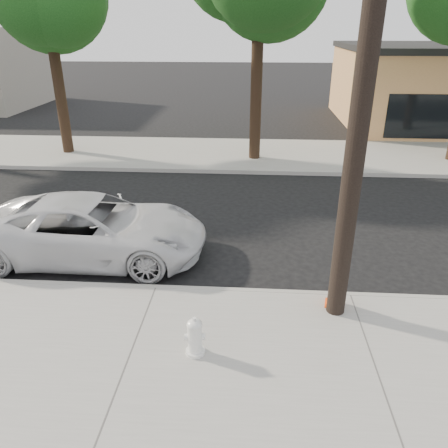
{
  "coord_description": "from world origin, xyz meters",
  "views": [
    {
      "loc": [
        1.95,
        -9.73,
        5.13
      ],
      "look_at": [
        1.33,
        -0.73,
        1.0
      ],
      "focal_mm": 35.0,
      "sensor_mm": 36.0,
      "label": 1
    }
  ],
  "objects": [
    {
      "name": "utility_pole",
      "position": [
        3.6,
        -2.7,
        4.7
      ],
      "size": [
        1.4,
        0.34,
        9.0
      ],
      "color": "black",
      "rests_on": "near_sidewalk"
    },
    {
      "name": "traffic_cone",
      "position": [
        3.61,
        -2.5,
        0.47
      ],
      "size": [
        0.4,
        0.4,
        0.66
      ],
      "rotation": [
        0.0,
        0.0,
        -0.21
      ],
      "color": "#FC4F0D",
      "rests_on": "near_sidewalk"
    },
    {
      "name": "far_sidewalk",
      "position": [
        0.0,
        8.5,
        0.07
      ],
      "size": [
        90.0,
        5.0,
        0.15
      ],
      "primitive_type": "cube",
      "color": "gray",
      "rests_on": "ground"
    },
    {
      "name": "near_sidewalk",
      "position": [
        0.0,
        -4.3,
        0.07
      ],
      "size": [
        90.0,
        4.4,
        0.15
      ],
      "primitive_type": "cube",
      "color": "gray",
      "rests_on": "ground"
    },
    {
      "name": "ground",
      "position": [
        0.0,
        0.0,
        0.0
      ],
      "size": [
        120.0,
        120.0,
        0.0
      ],
      "primitive_type": "plane",
      "color": "black",
      "rests_on": "ground"
    },
    {
      "name": "police_cruiser",
      "position": [
        -1.79,
        -0.63,
        0.74
      ],
      "size": [
        5.36,
        2.47,
        1.49
      ],
      "primitive_type": "imported",
      "rotation": [
        0.0,
        0.0,
        1.57
      ],
      "color": "silver",
      "rests_on": "ground"
    },
    {
      "name": "curb_near",
      "position": [
        0.0,
        -2.1,
        0.07
      ],
      "size": [
        90.0,
        0.12,
        0.16
      ],
      "primitive_type": "cube",
      "color": "#9E9B93",
      "rests_on": "ground"
    },
    {
      "name": "fire_hydrant",
      "position": [
        1.08,
        -4.06,
        0.47
      ],
      "size": [
        0.35,
        0.32,
        0.67
      ],
      "rotation": [
        0.0,
        0.0,
        0.11
      ],
      "color": "white",
      "rests_on": "near_sidewalk"
    }
  ]
}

